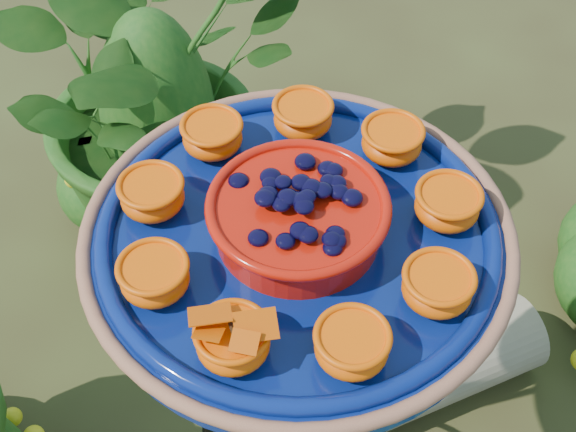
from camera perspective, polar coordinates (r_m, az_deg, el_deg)
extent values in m
torus|color=black|center=(0.95, 0.67, -3.31)|extent=(0.33, 0.33, 0.02)
cylinder|color=black|center=(1.43, 0.73, -9.87)|extent=(0.04, 0.09, 0.93)
cylinder|color=navy|center=(0.93, 0.69, -2.03)|extent=(0.57, 0.57, 0.04)
torus|color=#A16748|center=(0.91, 0.70, -1.28)|extent=(0.50, 0.50, 0.02)
torus|color=navy|center=(0.91, 0.71, -1.11)|extent=(0.46, 0.46, 0.02)
cylinder|color=#B91306|center=(0.89, 0.72, -0.24)|extent=(0.22, 0.22, 0.05)
torus|color=#B91306|center=(0.88, 0.73, 0.76)|extent=(0.21, 0.21, 0.01)
ellipsoid|color=black|center=(0.87, 0.74, 1.04)|extent=(0.17, 0.17, 0.03)
ellipsoid|color=#E65B02|center=(0.93, 11.23, 0.62)|extent=(0.07, 0.07, 0.04)
cylinder|color=#E44C04|center=(0.92, 11.40, 1.39)|extent=(0.07, 0.07, 0.01)
ellipsoid|color=#E65B02|center=(0.99, 7.38, 5.12)|extent=(0.07, 0.07, 0.04)
cylinder|color=#E44C04|center=(0.98, 7.49, 5.90)|extent=(0.07, 0.07, 0.01)
ellipsoid|color=#E65B02|center=(1.02, 1.06, 6.92)|extent=(0.07, 0.07, 0.04)
cylinder|color=#E44C04|center=(1.00, 1.08, 7.70)|extent=(0.07, 0.07, 0.01)
ellipsoid|color=#E65B02|center=(1.00, -5.39, 5.53)|extent=(0.07, 0.07, 0.04)
cylinder|color=#E44C04|center=(0.98, -5.46, 6.31)|extent=(0.07, 0.07, 0.01)
ellipsoid|color=#E65B02|center=(0.93, -9.61, 1.30)|extent=(0.07, 0.07, 0.04)
cylinder|color=#E44C04|center=(0.92, -9.75, 2.08)|extent=(0.07, 0.07, 0.01)
ellipsoid|color=#E65B02|center=(0.86, -9.45, -4.44)|extent=(0.07, 0.07, 0.04)
cylinder|color=#E44C04|center=(0.84, -9.60, -3.69)|extent=(0.07, 0.07, 0.01)
ellipsoid|color=#E65B02|center=(0.81, -3.92, -9.02)|extent=(0.07, 0.07, 0.04)
cylinder|color=#E44C04|center=(0.79, -3.99, -8.31)|extent=(0.07, 0.07, 0.01)
ellipsoid|color=#E65B02|center=(0.80, 4.53, -9.33)|extent=(0.07, 0.07, 0.04)
cylinder|color=#E44C04|center=(0.79, 4.62, -8.62)|extent=(0.07, 0.07, 0.01)
ellipsoid|color=#E65B02|center=(0.85, 10.53, -5.13)|extent=(0.07, 0.07, 0.04)
cylinder|color=#E44C04|center=(0.84, 10.71, -4.38)|extent=(0.07, 0.07, 0.01)
cylinder|color=black|center=(0.78, -4.03, -7.89)|extent=(0.02, 0.03, 0.00)
cube|color=#E14504|center=(0.78, -5.58, -6.98)|extent=(0.05, 0.05, 0.01)
cube|color=#E14504|center=(0.77, -2.30, -7.79)|extent=(0.05, 0.05, 0.01)
cylinder|color=gray|center=(1.87, 9.78, -10.75)|extent=(0.53, 0.48, 0.18)
imported|color=#174A13|center=(1.97, -9.50, 9.07)|extent=(0.97, 1.01, 0.88)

